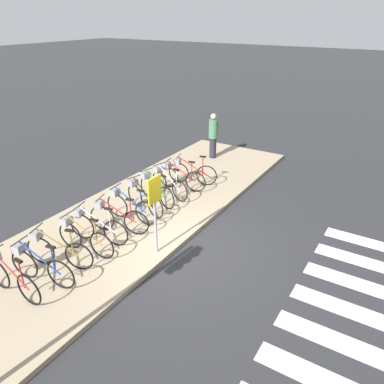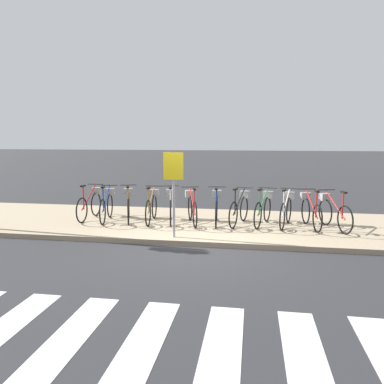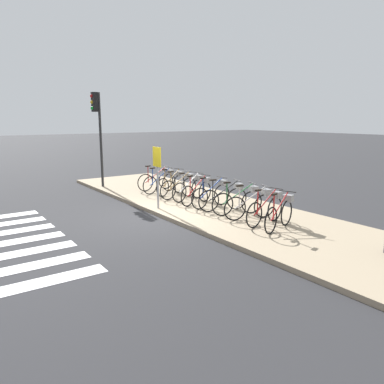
{
  "view_description": "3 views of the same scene",
  "coord_description": "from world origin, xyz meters",
  "px_view_note": "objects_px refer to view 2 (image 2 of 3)",
  "views": [
    {
      "loc": [
        -6.25,
        -4.24,
        5.16
      ],
      "look_at": [
        1.19,
        0.4,
        0.94
      ],
      "focal_mm": 35.0,
      "sensor_mm": 36.0,
      "label": 1
    },
    {
      "loc": [
        1.19,
        -7.71,
        2.35
      ],
      "look_at": [
        -0.22,
        1.01,
        1.05
      ],
      "focal_mm": 35.0,
      "sensor_mm": 36.0,
      "label": 2
    },
    {
      "loc": [
        9.32,
        -5.36,
        2.87
      ],
      "look_at": [
        0.8,
        0.65,
        0.81
      ],
      "focal_mm": 35.0,
      "sensor_mm": 36.0,
      "label": 3
    }
  ],
  "objects_px": {
    "parked_bicycle_8": "(264,208)",
    "parked_bicycle_2": "(128,204)",
    "parked_bicycle_0": "(91,203)",
    "sign_post": "(173,180)",
    "parked_bicycle_7": "(240,207)",
    "parked_bicycle_5": "(192,207)",
    "parked_bicycle_1": "(107,204)",
    "parked_bicycle_3": "(152,205)",
    "parked_bicycle_4": "(171,205)",
    "parked_bicycle_9": "(287,209)",
    "parked_bicycle_6": "(216,207)",
    "parked_bicycle_11": "(333,211)",
    "parked_bicycle_10": "(310,210)"
  },
  "relations": [
    {
      "from": "parked_bicycle_8",
      "to": "parked_bicycle_2",
      "type": "bearing_deg",
      "value": -179.42
    },
    {
      "from": "parked_bicycle_0",
      "to": "sign_post",
      "type": "distance_m",
      "value": 3.2
    },
    {
      "from": "parked_bicycle_7",
      "to": "sign_post",
      "type": "relative_size",
      "value": 0.82
    },
    {
      "from": "parked_bicycle_5",
      "to": "sign_post",
      "type": "distance_m",
      "value": 1.67
    },
    {
      "from": "parked_bicycle_7",
      "to": "parked_bicycle_8",
      "type": "xyz_separation_m",
      "value": [
        0.6,
        0.04,
        0.0
      ]
    },
    {
      "from": "parked_bicycle_1",
      "to": "parked_bicycle_5",
      "type": "relative_size",
      "value": 1.03
    },
    {
      "from": "parked_bicycle_3",
      "to": "parked_bicycle_4",
      "type": "xyz_separation_m",
      "value": [
        0.49,
        0.09,
        0.0
      ]
    },
    {
      "from": "parked_bicycle_1",
      "to": "parked_bicycle_2",
      "type": "distance_m",
      "value": 0.57
    },
    {
      "from": "parked_bicycle_7",
      "to": "parked_bicycle_8",
      "type": "height_order",
      "value": "same"
    },
    {
      "from": "parked_bicycle_0",
      "to": "parked_bicycle_9",
      "type": "height_order",
      "value": "same"
    },
    {
      "from": "parked_bicycle_4",
      "to": "parked_bicycle_9",
      "type": "distance_m",
      "value": 3.0
    },
    {
      "from": "parked_bicycle_2",
      "to": "parked_bicycle_6",
      "type": "xyz_separation_m",
      "value": [
        2.39,
        -0.0,
        0.0
      ]
    },
    {
      "from": "parked_bicycle_0",
      "to": "parked_bicycle_11",
      "type": "distance_m",
      "value": 6.35
    },
    {
      "from": "parked_bicycle_10",
      "to": "parked_bicycle_6",
      "type": "bearing_deg",
      "value": 178.8
    },
    {
      "from": "parked_bicycle_4",
      "to": "parked_bicycle_9",
      "type": "height_order",
      "value": "same"
    },
    {
      "from": "parked_bicycle_5",
      "to": "parked_bicycle_11",
      "type": "height_order",
      "value": "same"
    },
    {
      "from": "parked_bicycle_3",
      "to": "parked_bicycle_9",
      "type": "distance_m",
      "value": 3.48
    },
    {
      "from": "parked_bicycle_4",
      "to": "parked_bicycle_7",
      "type": "height_order",
      "value": "same"
    },
    {
      "from": "parked_bicycle_6",
      "to": "parked_bicycle_8",
      "type": "bearing_deg",
      "value": 1.92
    },
    {
      "from": "parked_bicycle_8",
      "to": "parked_bicycle_9",
      "type": "distance_m",
      "value": 0.57
    },
    {
      "from": "parked_bicycle_3",
      "to": "parked_bicycle_6",
      "type": "distance_m",
      "value": 1.71
    },
    {
      "from": "parked_bicycle_0",
      "to": "parked_bicycle_7",
      "type": "distance_m",
      "value": 4.09
    },
    {
      "from": "parked_bicycle_0",
      "to": "parked_bicycle_9",
      "type": "bearing_deg",
      "value": -0.17
    },
    {
      "from": "parked_bicycle_0",
      "to": "parked_bicycle_11",
      "type": "height_order",
      "value": "same"
    },
    {
      "from": "parked_bicycle_8",
      "to": "parked_bicycle_11",
      "type": "distance_m",
      "value": 1.67
    },
    {
      "from": "parked_bicycle_10",
      "to": "parked_bicycle_5",
      "type": "bearing_deg",
      "value": -178.64
    },
    {
      "from": "parked_bicycle_1",
      "to": "parked_bicycle_7",
      "type": "relative_size",
      "value": 1.02
    },
    {
      "from": "parked_bicycle_1",
      "to": "parked_bicycle_8",
      "type": "xyz_separation_m",
      "value": [
        4.15,
        0.18,
        0.0
      ]
    },
    {
      "from": "parked_bicycle_4",
      "to": "parked_bicycle_8",
      "type": "height_order",
      "value": "same"
    },
    {
      "from": "parked_bicycle_7",
      "to": "parked_bicycle_4",
      "type": "bearing_deg",
      "value": -179.74
    },
    {
      "from": "parked_bicycle_6",
      "to": "parked_bicycle_7",
      "type": "height_order",
      "value": "same"
    },
    {
      "from": "parked_bicycle_4",
      "to": "parked_bicycle_6",
      "type": "xyz_separation_m",
      "value": [
        1.22,
        0.0,
        0.0
      ]
    },
    {
      "from": "parked_bicycle_8",
      "to": "parked_bicycle_10",
      "type": "xyz_separation_m",
      "value": [
        1.13,
        -0.09,
        0.0
      ]
    },
    {
      "from": "parked_bicycle_2",
      "to": "parked_bicycle_5",
      "type": "height_order",
      "value": "same"
    },
    {
      "from": "parked_bicycle_9",
      "to": "parked_bicycle_11",
      "type": "bearing_deg",
      "value": -5.67
    },
    {
      "from": "parked_bicycle_3",
      "to": "parked_bicycle_1",
      "type": "bearing_deg",
      "value": -177.85
    },
    {
      "from": "parked_bicycle_5",
      "to": "parked_bicycle_6",
      "type": "height_order",
      "value": "same"
    },
    {
      "from": "parked_bicycle_1",
      "to": "parked_bicycle_11",
      "type": "height_order",
      "value": "same"
    },
    {
      "from": "parked_bicycle_3",
      "to": "parked_bicycle_4",
      "type": "distance_m",
      "value": 0.49
    },
    {
      "from": "parked_bicycle_2",
      "to": "parked_bicycle_11",
      "type": "relative_size",
      "value": 1.0
    },
    {
      "from": "parked_bicycle_0",
      "to": "parked_bicycle_8",
      "type": "xyz_separation_m",
      "value": [
        4.69,
        0.03,
        0.0
      ]
    },
    {
      "from": "parked_bicycle_4",
      "to": "sign_post",
      "type": "relative_size",
      "value": 0.83
    },
    {
      "from": "parked_bicycle_0",
      "to": "parked_bicycle_4",
      "type": "height_order",
      "value": "same"
    },
    {
      "from": "parked_bicycle_8",
      "to": "sign_post",
      "type": "xyz_separation_m",
      "value": [
        -2.02,
        -1.58,
        0.86
      ]
    },
    {
      "from": "parked_bicycle_0",
      "to": "parked_bicycle_2",
      "type": "relative_size",
      "value": 1.04
    },
    {
      "from": "parked_bicycle_8",
      "to": "parked_bicycle_6",
      "type": "bearing_deg",
      "value": -178.08
    },
    {
      "from": "parked_bicycle_9",
      "to": "sign_post",
      "type": "xyz_separation_m",
      "value": [
        -2.59,
        -1.53,
        0.86
      ]
    },
    {
      "from": "parked_bicycle_0",
      "to": "parked_bicycle_1",
      "type": "distance_m",
      "value": 0.56
    },
    {
      "from": "parked_bicycle_6",
      "to": "parked_bicycle_1",
      "type": "bearing_deg",
      "value": -177.33
    },
    {
      "from": "parked_bicycle_0",
      "to": "parked_bicycle_1",
      "type": "xyz_separation_m",
      "value": [
        0.54,
        -0.15,
        0.0
      ]
    }
  ]
}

